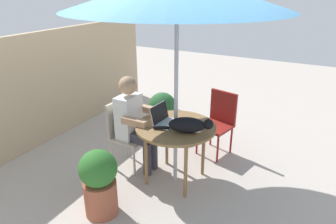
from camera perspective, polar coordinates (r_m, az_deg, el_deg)
ground_plane at (r=3.84m, az=1.34°, el=-12.31°), size 14.00×14.00×0.00m
fence_back at (r=4.77m, az=-22.68°, el=3.89°), size 4.85×0.08×1.61m
patio_table at (r=3.51m, az=1.44°, el=-3.59°), size 0.92×0.92×0.72m
chair_occupied at (r=3.92m, az=-8.21°, el=-3.17°), size 0.40×0.40×0.87m
chair_empty at (r=4.24m, az=9.48°, el=-1.17°), size 0.48×0.48×0.87m
person_seated at (r=3.77m, az=-6.43°, el=-1.33°), size 0.48×0.48×1.21m
laptop at (r=3.52m, az=-0.89°, el=-1.10°), size 0.32×0.27×0.21m
cat at (r=3.30m, az=3.99°, el=-2.49°), size 0.32×0.63×0.17m
potted_plant_near_fence at (r=4.82m, az=-1.05°, el=-0.02°), size 0.44×0.44×0.66m
potted_plant_by_chair at (r=3.21m, az=-12.70°, el=-12.53°), size 0.38×0.38×0.73m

